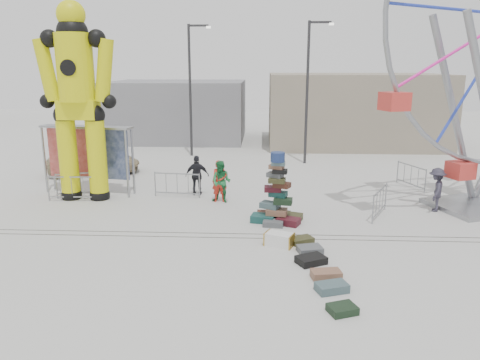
{
  "coord_description": "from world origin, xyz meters",
  "views": [
    {
      "loc": [
        0.51,
        -14.13,
        5.68
      ],
      "look_at": [
        -0.29,
        2.17,
        1.62
      ],
      "focal_mm": 35.0,
      "sensor_mm": 36.0,
      "label": 1
    }
  ],
  "objects_px": {
    "lamp_post_right": "(309,86)",
    "barricade_dummy_b": "(81,184)",
    "barricade_wheel_front": "(380,203)",
    "pedestrian_black": "(197,175)",
    "barricade_dummy_c": "(177,185)",
    "pedestrian_green": "(221,182)",
    "steamer_trunk": "(279,239)",
    "pedestrian_red": "(220,181)",
    "pedestrian_grey": "(436,190)",
    "parked_suv": "(94,162)",
    "lamp_post_left": "(191,84)",
    "barricade_wheel_back": "(411,176)",
    "barricade_dummy_a": "(72,188)",
    "suitcase_tower": "(277,203)",
    "crash_test_dummy": "(78,95)",
    "banner_scaffold": "(87,143)"
  },
  "relations": [
    {
      "from": "pedestrian_black",
      "to": "pedestrian_grey",
      "type": "distance_m",
      "value": 9.91
    },
    {
      "from": "lamp_post_left",
      "to": "pedestrian_black",
      "type": "distance_m",
      "value": 9.93
    },
    {
      "from": "lamp_post_left",
      "to": "pedestrian_grey",
      "type": "bearing_deg",
      "value": -44.39
    },
    {
      "from": "parked_suv",
      "to": "crash_test_dummy",
      "type": "bearing_deg",
      "value": 178.76
    },
    {
      "from": "barricade_wheel_back",
      "to": "parked_suv",
      "type": "distance_m",
      "value": 16.05
    },
    {
      "from": "steamer_trunk",
      "to": "lamp_post_right",
      "type": "bearing_deg",
      "value": 103.64
    },
    {
      "from": "lamp_post_right",
      "to": "pedestrian_red",
      "type": "relative_size",
      "value": 4.54
    },
    {
      "from": "lamp_post_left",
      "to": "barricade_dummy_c",
      "type": "relative_size",
      "value": 4.0
    },
    {
      "from": "lamp_post_left",
      "to": "parked_suv",
      "type": "distance_m",
      "value": 7.91
    },
    {
      "from": "lamp_post_right",
      "to": "banner_scaffold",
      "type": "height_order",
      "value": "lamp_post_right"
    },
    {
      "from": "steamer_trunk",
      "to": "suitcase_tower",
      "type": "bearing_deg",
      "value": 112.94
    },
    {
      "from": "barricade_dummy_c",
      "to": "pedestrian_grey",
      "type": "bearing_deg",
      "value": -1.6
    },
    {
      "from": "lamp_post_left",
      "to": "parked_suv",
      "type": "bearing_deg",
      "value": -130.54
    },
    {
      "from": "barricade_dummy_b",
      "to": "parked_suv",
      "type": "xyz_separation_m",
      "value": [
        -0.97,
        4.41,
        0.1
      ]
    },
    {
      "from": "banner_scaffold",
      "to": "barricade_dummy_a",
      "type": "distance_m",
      "value": 2.19
    },
    {
      "from": "barricade_dummy_c",
      "to": "parked_suv",
      "type": "distance_m",
      "value": 6.75
    },
    {
      "from": "barricade_dummy_a",
      "to": "pedestrian_grey",
      "type": "relative_size",
      "value": 1.15
    },
    {
      "from": "barricade_dummy_c",
      "to": "barricade_dummy_a",
      "type": "bearing_deg",
      "value": -163.13
    },
    {
      "from": "barricade_dummy_a",
      "to": "parked_suv",
      "type": "distance_m",
      "value": 5.18
    },
    {
      "from": "parked_suv",
      "to": "barricade_dummy_a",
      "type": "bearing_deg",
      "value": 172.98
    },
    {
      "from": "barricade_dummy_a",
      "to": "parked_suv",
      "type": "relative_size",
      "value": 0.43
    },
    {
      "from": "pedestrian_green",
      "to": "parked_suv",
      "type": "xyz_separation_m",
      "value": [
        -7.2,
        4.96,
        -0.23
      ]
    },
    {
      "from": "lamp_post_left",
      "to": "suitcase_tower",
      "type": "xyz_separation_m",
      "value": [
        4.97,
        -12.63,
        -3.75
      ]
    },
    {
      "from": "lamp_post_right",
      "to": "barricade_dummy_b",
      "type": "relative_size",
      "value": 4.0
    },
    {
      "from": "lamp_post_right",
      "to": "barricade_wheel_back",
      "type": "bearing_deg",
      "value": -50.81
    },
    {
      "from": "barricade_dummy_b",
      "to": "barricade_wheel_front",
      "type": "relative_size",
      "value": 1.0
    },
    {
      "from": "suitcase_tower",
      "to": "pedestrian_red",
      "type": "relative_size",
      "value": 1.49
    },
    {
      "from": "banner_scaffold",
      "to": "pedestrian_black",
      "type": "distance_m",
      "value": 5.07
    },
    {
      "from": "steamer_trunk",
      "to": "pedestrian_red",
      "type": "xyz_separation_m",
      "value": [
        -2.36,
        4.88,
        0.67
      ]
    },
    {
      "from": "suitcase_tower",
      "to": "pedestrian_black",
      "type": "bearing_deg",
      "value": 149.98
    },
    {
      "from": "lamp_post_left",
      "to": "pedestrian_red",
      "type": "xyz_separation_m",
      "value": [
        2.62,
        -10.12,
        -3.6
      ]
    },
    {
      "from": "barricade_wheel_front",
      "to": "pedestrian_black",
      "type": "xyz_separation_m",
      "value": [
        -7.36,
        2.71,
        0.34
      ]
    },
    {
      "from": "barricade_dummy_b",
      "to": "parked_suv",
      "type": "distance_m",
      "value": 4.51
    },
    {
      "from": "barricade_dummy_c",
      "to": "pedestrian_green",
      "type": "distance_m",
      "value": 2.13
    },
    {
      "from": "barricade_dummy_a",
      "to": "barricade_dummy_b",
      "type": "distance_m",
      "value": 0.71
    },
    {
      "from": "lamp_post_left",
      "to": "barricade_dummy_a",
      "type": "bearing_deg",
      "value": -109.4
    },
    {
      "from": "barricade_wheel_front",
      "to": "pedestrian_grey",
      "type": "height_order",
      "value": "pedestrian_grey"
    },
    {
      "from": "lamp_post_left",
      "to": "pedestrian_grey",
      "type": "xyz_separation_m",
      "value": [
        11.27,
        -11.03,
        -3.61
      ]
    },
    {
      "from": "suitcase_tower",
      "to": "steamer_trunk",
      "type": "bearing_deg",
      "value": -73.88
    },
    {
      "from": "pedestrian_grey",
      "to": "parked_suv",
      "type": "bearing_deg",
      "value": -87.92
    },
    {
      "from": "pedestrian_grey",
      "to": "barricade_dummy_b",
      "type": "bearing_deg",
      "value": -73.08
    },
    {
      "from": "barricade_wheel_back",
      "to": "crash_test_dummy",
      "type": "bearing_deg",
      "value": -101.18
    },
    {
      "from": "barricade_dummy_a",
      "to": "barricade_wheel_front",
      "type": "relative_size",
      "value": 1.0
    },
    {
      "from": "suitcase_tower",
      "to": "pedestrian_grey",
      "type": "bearing_deg",
      "value": 29.91
    },
    {
      "from": "crash_test_dummy",
      "to": "barricade_dummy_a",
      "type": "height_order",
      "value": "crash_test_dummy"
    },
    {
      "from": "lamp_post_right",
      "to": "steamer_trunk",
      "type": "height_order",
      "value": "lamp_post_right"
    },
    {
      "from": "barricade_dummy_c",
      "to": "pedestrian_green",
      "type": "height_order",
      "value": "pedestrian_green"
    },
    {
      "from": "crash_test_dummy",
      "to": "steamer_trunk",
      "type": "relative_size",
      "value": 9.41
    },
    {
      "from": "steamer_trunk",
      "to": "pedestrian_green",
      "type": "bearing_deg",
      "value": 137.97
    },
    {
      "from": "parked_suv",
      "to": "barricade_wheel_back",
      "type": "bearing_deg",
      "value": -114.11
    }
  ]
}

